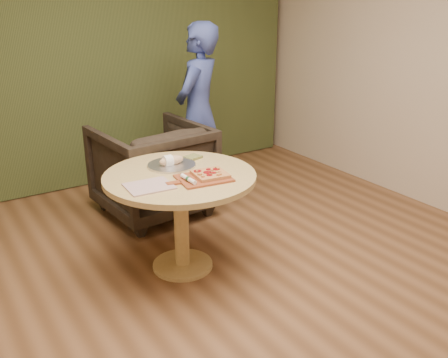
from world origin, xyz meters
TOP-DOWN VIEW (x-y plane):
  - room_shell at (0.00, 0.00)m, footprint 5.04×6.04m
  - curtain at (0.00, 2.90)m, footprint 4.80×0.14m
  - pedestal_table at (-0.08, 0.78)m, footprint 1.09×1.09m
  - pizza_paddle at (-0.00, 0.60)m, footprint 0.46×0.32m
  - flatbread_pizza at (0.06, 0.60)m, footprint 0.25×0.25m
  - cutlery_roll at (-0.12, 0.59)m, footprint 0.03×0.20m
  - newspaper at (-0.37, 0.67)m, footprint 0.32×0.27m
  - serving_tray at (-0.05, 0.97)m, footprint 0.36×0.36m
  - bread_roll at (-0.06, 0.97)m, footprint 0.19×0.09m
  - green_packet at (0.17, 1.03)m, footprint 0.14×0.13m
  - armchair at (0.17, 1.81)m, footprint 0.97×0.92m
  - person_standing at (0.76, 1.97)m, footprint 0.75×0.69m

SIDE VIEW (x-z plane):
  - armchair at x=0.17m, z-range 0.00..0.94m
  - pedestal_table at x=-0.08m, z-range 0.23..0.98m
  - newspaper at x=-0.37m, z-range 0.75..0.76m
  - serving_tray at x=-0.05m, z-range 0.75..0.77m
  - pizza_paddle at x=0.00m, z-range 0.75..0.77m
  - green_packet at x=0.17m, z-range 0.75..0.77m
  - flatbread_pizza at x=0.06m, z-range 0.76..0.80m
  - cutlery_roll at x=-0.12m, z-range 0.76..0.80m
  - bread_roll at x=-0.06m, z-range 0.75..0.84m
  - person_standing at x=0.76m, z-range 0.00..1.71m
  - room_shell at x=0.00m, z-range -0.02..2.82m
  - curtain at x=0.00m, z-range 0.01..2.79m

